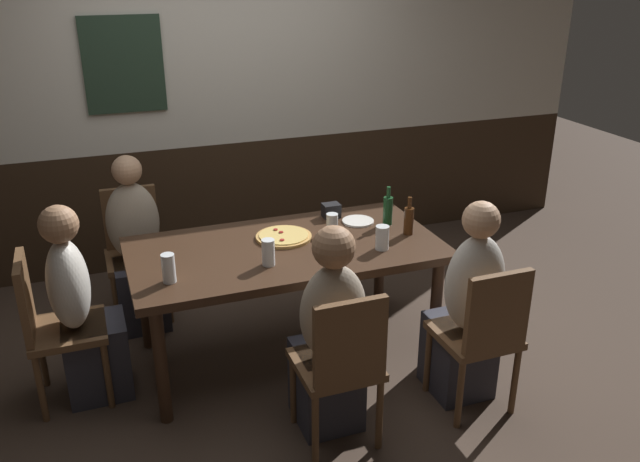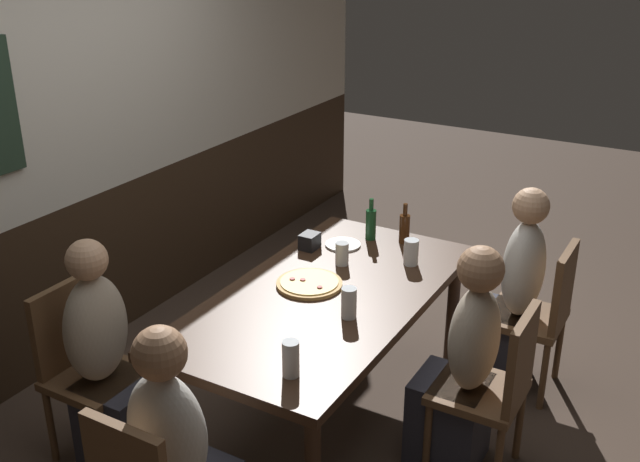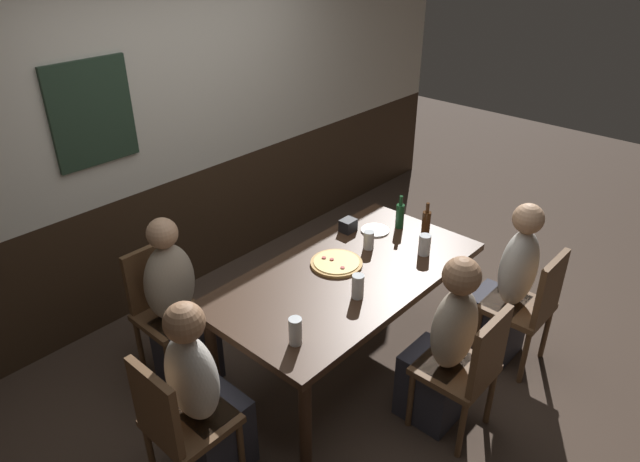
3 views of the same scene
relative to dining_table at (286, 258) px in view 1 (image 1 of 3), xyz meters
The scene contains 20 objects.
ground_plane 0.66m from the dining_table, ahead, with size 12.00×12.00×0.00m, color #423328.
wall_back 1.77m from the dining_table, 90.16° to the left, with size 6.40×0.13×2.60m.
dining_table is the anchor object (origin of this frame).
chair_right_near 1.21m from the dining_table, 47.94° to the right, with size 0.40×0.40×0.88m.
chair_head_west 1.34m from the dining_table, behind, with size 0.40×0.40×0.88m.
chair_mid_near 0.90m from the dining_table, 90.00° to the right, with size 0.40×0.40×0.88m.
chair_left_far 1.21m from the dining_table, 132.06° to the left, with size 0.40×0.40×0.88m.
person_right_near 1.09m from the dining_table, 42.21° to the right, with size 0.34×0.37×1.18m.
person_head_west 1.18m from the dining_table, behind, with size 0.37×0.34×1.15m.
person_mid_near 0.75m from the dining_table, 90.00° to the right, with size 0.34×0.37×1.16m.
person_left_far 1.09m from the dining_table, 137.82° to the left, with size 0.34×0.37×1.16m.
pizza 0.14m from the dining_table, 77.57° to the left, with size 0.34×0.34×0.03m.
tumbler_water 0.58m from the dining_table, 24.47° to the right, with size 0.08×0.08×0.14m.
pint_glass_pale 0.36m from the dining_table, 14.85° to the left, with size 0.07×0.07×0.13m.
beer_glass_tall 0.31m from the dining_table, 127.64° to the right, with size 0.07×0.07×0.15m.
pint_glass_stout 0.76m from the dining_table, 161.90° to the right, with size 0.07×0.07×0.16m.
beer_bottle_green 0.74m from the dining_table, ahead, with size 0.06×0.06×0.25m.
beer_bottle_brown 0.78m from the dining_table, ahead, with size 0.06×0.06×0.24m.
plate_white_large 0.59m from the dining_table, 19.91° to the left, with size 0.20×0.20×0.01m, color white.
condiment_caddy 0.56m from the dining_table, 39.21° to the left, with size 0.11×0.09×0.09m, color black.
Camera 1 is at (-1.03, -3.38, 2.31)m, focal length 36.86 mm.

